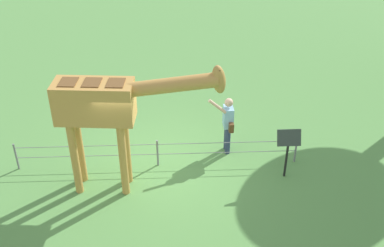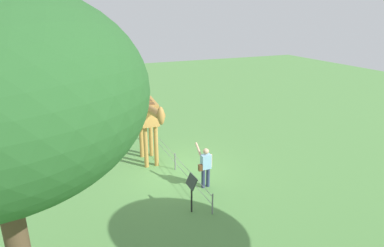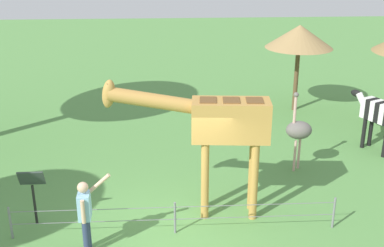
% 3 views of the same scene
% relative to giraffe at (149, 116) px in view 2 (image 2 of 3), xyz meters
% --- Properties ---
extents(ground_plane, '(60.00, 60.00, 0.00)m').
position_rel_giraffe_xyz_m(ground_plane, '(0.97, 0.70, -2.18)').
color(ground_plane, '#568E47').
extents(giraffe, '(3.71, 0.84, 3.24)m').
position_rel_giraffe_xyz_m(giraffe, '(0.00, 0.00, 0.00)').
color(giraffe, '#BC8942').
rests_on(giraffe, ground_plane).
extents(visitor, '(0.66, 0.58, 1.67)m').
position_rel_giraffe_xyz_m(visitor, '(2.77, 1.33, -1.28)').
color(visitor, navy).
rests_on(visitor, ground_plane).
extents(zebra, '(1.08, 1.75, 1.66)m').
position_rel_giraffe_xyz_m(zebra, '(-5.17, -3.30, -1.02)').
color(zebra, black).
rests_on(zebra, ground_plane).
extents(ostrich, '(0.70, 0.56, 2.25)m').
position_rel_giraffe_xyz_m(ostrich, '(-2.46, -2.13, -1.01)').
color(ostrich, '#CC9E93').
rests_on(ostrich, ground_plane).
extents(shade_hut_near, '(2.53, 2.53, 3.34)m').
position_rel_giraffe_xyz_m(shade_hut_near, '(-9.59, -2.05, 0.70)').
color(shade_hut_near, brown).
rests_on(shade_hut_near, ground_plane).
extents(shade_hut_aside, '(2.95, 2.95, 3.40)m').
position_rel_giraffe_xyz_m(shade_hut_aside, '(-7.22, -5.45, 0.75)').
color(shade_hut_aside, brown).
rests_on(shade_hut_aside, ground_plane).
extents(info_sign, '(0.56, 0.21, 1.32)m').
position_rel_giraffe_xyz_m(info_sign, '(4.08, 0.21, -1.23)').
color(info_sign, black).
rests_on(info_sign, ground_plane).
extents(wire_fence, '(7.05, 0.05, 0.75)m').
position_rel_giraffe_xyz_m(wire_fence, '(0.97, 0.79, -1.78)').
color(wire_fence, slate).
rests_on(wire_fence, ground_plane).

